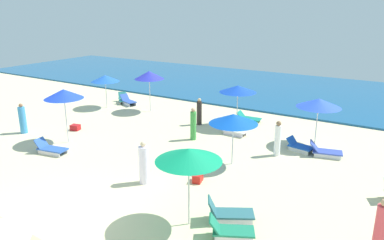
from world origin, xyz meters
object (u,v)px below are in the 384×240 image
Objects in this scene: lounge_chair_3_0 at (51,148)px; umbrella_7 at (149,75)px; umbrella_6 at (319,103)px; lounge_chair_0_0 at (233,130)px; umbrella_3 at (64,94)px; beachgoer_1 at (193,125)px; cooler_box_1 at (198,178)px; beachgoer_0 at (381,228)px; lounge_chair_8_0 at (230,231)px; lounge_chair_6_0 at (325,151)px; lounge_chair_0_1 at (248,118)px; umbrella_8 at (189,155)px; umbrella_0 at (238,89)px; beachgoer_3 at (278,139)px; lounge_chair_8_1 at (229,213)px; umbrella_1 at (105,78)px; cooler_box_0 at (75,127)px; lounge_chair_1_0 at (123,99)px; lounge_chair_6_1 at (299,146)px; beachgoer_5 at (23,119)px; beachgoer_6 at (144,164)px; lounge_chair_1_1 at (128,101)px; umbrella_2 at (233,119)px; beachgoer_4 at (199,112)px.

umbrella_7 is at bearing -7.06° from lounge_chair_3_0.
lounge_chair_3_0 is 12.89m from umbrella_6.
umbrella_3 is (-6.63, -5.43, 2.27)m from lounge_chair_0_0.
umbrella_6 is 6.23m from beachgoer_1.
beachgoer_0 is at bearing 65.77° from cooler_box_1.
umbrella_3 reaches higher than lounge_chair_8_0.
beachgoer_0 is at bearing -169.80° from lounge_chair_6_0.
lounge_chair_0_1 is 0.56× the size of umbrella_8.
beachgoer_0 is at bearing -45.43° from umbrella_0.
umbrella_6 reaches higher than beachgoer_3.
lounge_chair_8_1 is at bearing 35.95° from cooler_box_1.
umbrella_6 reaches higher than umbrella_1.
beachgoer_0 is at bearing -142.97° from lounge_chair_0_1.
umbrella_7 is at bearing 66.87° from lounge_chair_6_0.
cooler_box_0 is (-10.33, 4.58, -2.20)m from umbrella_8.
umbrella_7 is at bearing -60.73° from lounge_chair_1_0.
beachgoer_5 is at bearing 122.36° from lounge_chair_6_1.
umbrella_1 is at bearing 143.57° from umbrella_8.
beachgoer_6 is (0.95, -5.20, -0.02)m from beachgoer_1.
beachgoer_1 reaches higher than beachgoer_5.
lounge_chair_6_1 is (3.93, -3.03, 0.01)m from lounge_chair_0_1.
lounge_chair_1_1 is 0.85× the size of beachgoer_1.
lounge_chair_8_1 is at bearing 38.56° from umbrella_8.
beachgoer_5 is (-11.47, -2.16, -1.30)m from umbrella_2.
lounge_chair_1_0 reaches higher than cooler_box_0.
cooler_box_1 is (-1.73, -4.23, -0.64)m from beachgoer_3.
umbrella_0 is 4.60m from umbrella_6.
lounge_chair_1_0 is 0.82× the size of beachgoer_1.
umbrella_7 is 1.60× the size of beachgoer_3.
umbrella_0 reaches higher than beachgoer_1.
lounge_chair_6_0 is at bearing -58.29° from umbrella_6.
lounge_chair_0_0 is 0.93× the size of lounge_chair_8_0.
umbrella_1 is 12.11m from umbrella_2.
beachgoer_4 is (7.27, -1.58, 0.49)m from lounge_chair_1_0.
umbrella_1 is 1.54× the size of lounge_chair_1_1.
umbrella_0 is 0.94× the size of umbrella_8.
beachgoer_1 is at bearing -94.94° from beachgoer_0.
beachgoer_5 is at bearing 33.10° from beachgoer_4.
lounge_chair_1_0 is 9.20m from beachgoer_1.
beachgoer_5 is at bearing -69.72° from beachgoer_3.
beachgoer_1 is 4.41m from beachgoer_3.
beachgoer_1 is at bearing -71.81° from lounge_chair_1_0.
lounge_chair_3_0 reaches higher than lounge_chair_0_1.
umbrella_1 is 0.81× the size of umbrella_3.
cooler_box_0 is (-15.56, 3.04, -0.63)m from beachgoer_0.
lounge_chair_8_0 is 0.92× the size of beachgoer_4.
lounge_chair_1_0 is 16.50m from lounge_chair_8_1.
umbrella_0 is at bearing -95.97° from beachgoer_6.
lounge_chair_0_0 is at bearing 169.83° from beachgoer_1.
umbrella_2 is (11.39, -4.10, 0.05)m from umbrella_1.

